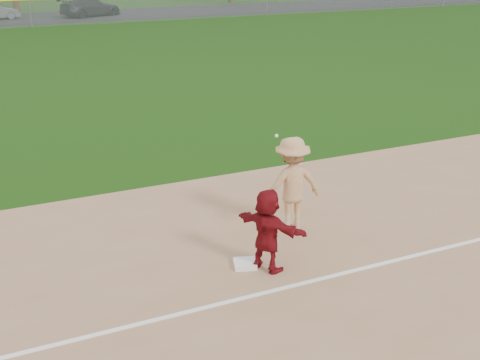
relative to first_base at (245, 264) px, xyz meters
name	(u,v)px	position (x,y,z in m)	size (l,w,h in m)	color
ground	(272,267)	(0.46, -0.23, -0.07)	(160.00, 160.00, 0.00)	#173C0B
foul_line	(291,286)	(0.46, -1.03, -0.04)	(60.00, 0.10, 0.01)	white
parking_asphalt	(24,19)	(0.46, 45.77, -0.06)	(120.00, 10.00, 0.01)	black
first_base	(245,264)	(0.00, 0.00, 0.00)	(0.43, 0.43, 0.10)	white
base_runner	(267,230)	(0.35, -0.26, 0.78)	(1.53, 0.49, 1.65)	maroon
car_right	(90,7)	(6.04, 45.27, 0.72)	(2.18, 5.37, 1.56)	black
first_base_play	(292,184)	(1.62, 1.12, 1.00)	(1.43, 1.03, 2.42)	#ABABAE
outfield_fence	(29,0)	(0.46, 39.77, 1.89)	(110.00, 0.12, 110.00)	#999EA0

